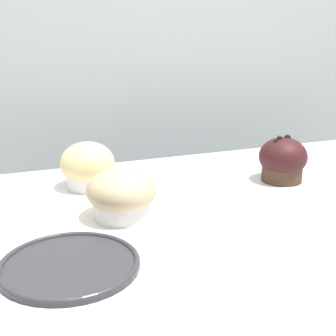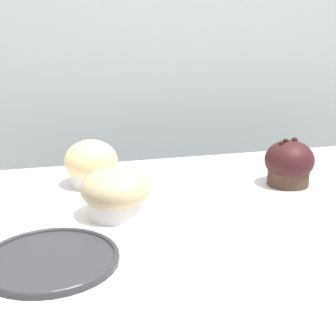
# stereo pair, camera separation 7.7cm
# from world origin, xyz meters

# --- Properties ---
(wall_back) EXTENTS (3.20, 0.10, 1.80)m
(wall_back) POSITION_xyz_m (0.00, 0.60, 0.90)
(wall_back) COLOR #A8B2B7
(wall_back) RESTS_ON ground
(muffin_front_center) EXTENTS (0.09, 0.09, 0.08)m
(muffin_front_center) POSITION_xyz_m (-0.25, 0.19, 0.95)
(muffin_front_center) COLOR white
(muffin_front_center) RESTS_ON display_counter
(muffin_back_left) EXTENTS (0.09, 0.09, 0.08)m
(muffin_back_left) POSITION_xyz_m (0.09, 0.10, 0.95)
(muffin_back_left) COLOR #422F22
(muffin_back_left) RESTS_ON display_counter
(muffin_back_right) EXTENTS (0.10, 0.10, 0.07)m
(muffin_back_right) POSITION_xyz_m (-0.23, 0.04, 0.94)
(muffin_back_right) COLOR silver
(muffin_back_right) RESTS_ON display_counter
(serving_plate) EXTENTS (0.16, 0.16, 0.01)m
(serving_plate) POSITION_xyz_m (-0.32, -0.08, 0.91)
(serving_plate) COLOR #2D2D33
(serving_plate) RESTS_ON display_counter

